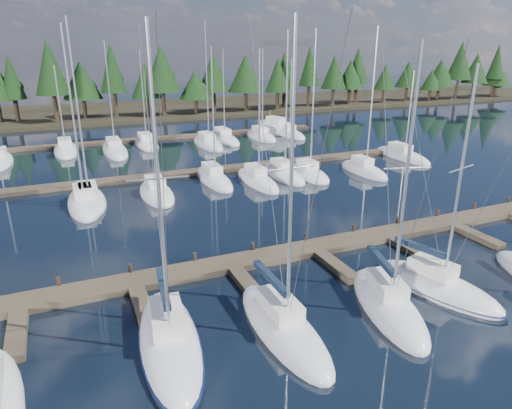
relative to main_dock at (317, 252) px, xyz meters
name	(u,v)px	position (x,y,z in m)	size (l,w,h in m)	color
ground	(246,199)	(0.00, 12.64, -0.20)	(260.00, 260.00, 0.00)	black
far_shore	(136,111)	(0.00, 72.64, 0.10)	(220.00, 30.00, 0.60)	black
main_dock	(317,252)	(0.00, 0.00, 0.00)	(44.00, 6.13, 0.90)	brown
back_docks	(189,152)	(0.00, 32.23, 0.00)	(50.00, 21.80, 0.40)	brown
front_sailboat_1	(169,341)	(-11.39, -5.78, 0.09)	(3.94, 9.85, 15.10)	silver
front_sailboat_2	(283,326)	(-6.01, -6.86, 0.10)	(2.54, 8.64, 15.29)	silver
front_sailboat_3	(388,305)	(-0.01, -7.32, 0.10)	(4.62, 8.48, 14.37)	silver
front_sailboat_4	(436,286)	(3.83, -6.79, 0.08)	(4.87, 8.51, 13.29)	silver
back_sailboat_rows	(194,160)	(-0.61, 27.70, 0.06)	(48.92, 32.26, 16.87)	silver
motor_yacht_right	(274,130)	(16.05, 40.52, 0.27)	(5.66, 9.02, 4.28)	silver
tree_line	(131,78)	(-1.88, 62.85, 7.31)	(183.14, 12.10, 13.58)	black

